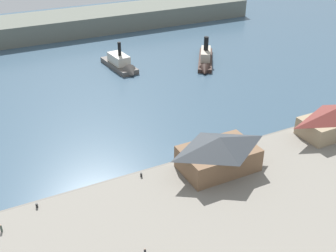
{
  "coord_description": "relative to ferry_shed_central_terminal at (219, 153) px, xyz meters",
  "views": [
    {
      "loc": [
        -39.61,
        -70.06,
        52.05
      ],
      "look_at": [
        1.13,
        10.11,
        2.0
      ],
      "focal_mm": 43.62,
      "sensor_mm": 36.0,
      "label": 1
    }
  ],
  "objects": [
    {
      "name": "ferry_departing_north",
      "position": [
        4.04,
        67.19,
        -3.44
      ],
      "size": [
        7.75,
        20.43,
        11.46
      ],
      "color": "#514C47",
      "rests_on": "ground"
    },
    {
      "name": "seawall_edge",
      "position": [
        -2.81,
        6.62,
        -4.64
      ],
      "size": [
        110.0,
        0.8,
        1.0
      ],
      "primitive_type": "cube",
      "color": "#666159",
      "rests_on": "ground"
    },
    {
      "name": "far_headland",
      "position": [
        -2.81,
        120.22,
        -1.14
      ],
      "size": [
        180.0,
        24.0,
        8.0
      ],
      "primitive_type": "cube",
      "color": "#60665B",
      "rests_on": "ground"
    },
    {
      "name": "ferry_near_quay",
      "position": [
        32.77,
        58.47,
        -3.51
      ],
      "size": [
        17.56,
        23.91,
        10.82
      ],
      "color": "black",
      "rests_on": "ground"
    },
    {
      "name": "pedestrian_near_west_shed",
      "position": [
        -24.07,
        -15.47,
        -3.24
      ],
      "size": [
        0.38,
        0.38,
        1.54
      ],
      "color": "#232328",
      "rests_on": "quay_promenade"
    },
    {
      "name": "quay_promenade",
      "position": [
        -2.81,
        -11.78,
        -4.54
      ],
      "size": [
        110.0,
        36.0,
        1.2
      ],
      "primitive_type": "cube",
      "color": "gray",
      "rests_on": "ground"
    },
    {
      "name": "mooring_post_center_west",
      "position": [
        -37.4,
        4.64,
        -3.49
      ],
      "size": [
        0.44,
        0.44,
        0.9
      ],
      "primitive_type": "cylinder",
      "color": "black",
      "rests_on": "quay_promenade"
    },
    {
      "name": "mooring_post_east",
      "position": [
        -15.91,
        4.73,
        -3.49
      ],
      "size": [
        0.44,
        0.44,
        0.9
      ],
      "primitive_type": "cylinder",
      "color": "black",
      "rests_on": "quay_promenade"
    },
    {
      "name": "pedestrian_near_cart",
      "position": [
        -44.19,
        0.98,
        -3.25
      ],
      "size": [
        0.37,
        0.37,
        1.51
      ],
      "color": "#3D4C42",
      "rests_on": "quay_promenade"
    },
    {
      "name": "ground_plane",
      "position": [
        -2.81,
        10.22,
        -5.14
      ],
      "size": [
        320.0,
        320.0,
        0.0
      ],
      "primitive_type": "plane",
      "color": "#385166"
    },
    {
      "name": "ferry_shed_central_terminal",
      "position": [
        0.0,
        0.0,
        0.0
      ],
      "size": [
        16.29,
        10.63,
        7.76
      ],
      "color": "brown",
      "rests_on": "quay_promenade"
    }
  ]
}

